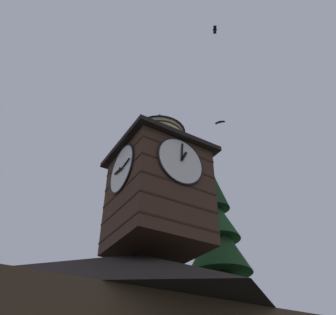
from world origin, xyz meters
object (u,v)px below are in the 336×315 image
Objects in this scene: flying_bird_high at (220,122)px; flying_bird_low at (215,30)px; clock_tower at (158,184)px; pine_tree_aside at (223,306)px; pine_tree_behind at (145,314)px.

flying_bird_low is at bearing 49.29° from flying_bird_high.
flying_bird_low is (-0.22, 5.31, 6.83)m from clock_tower.
flying_bird_high is at bearing 59.72° from pine_tree_aside.
flying_bird_low is at bearing 53.68° from pine_tree_aside.
flying_bird_high is (-4.61, 0.20, 6.21)m from clock_tower.
pine_tree_aside reaches higher than pine_tree_behind.
flying_bird_low is at bearing 79.91° from pine_tree_behind.
clock_tower is at bearing -87.62° from flying_bird_low.
pine_tree_aside is (-7.09, -4.03, -4.43)m from clock_tower.
clock_tower is 13.52× the size of flying_bird_high.
pine_tree_behind is at bearing -61.98° from flying_bird_high.
flying_bird_high is at bearing 177.49° from clock_tower.
flying_bird_low is at bearing 92.38° from clock_tower.
flying_bird_low reaches higher than pine_tree_behind.
clock_tower is 0.52× the size of pine_tree_aside.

